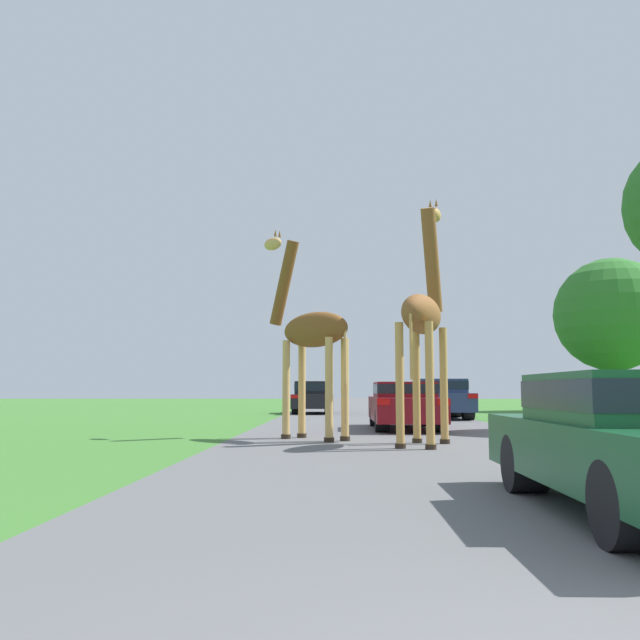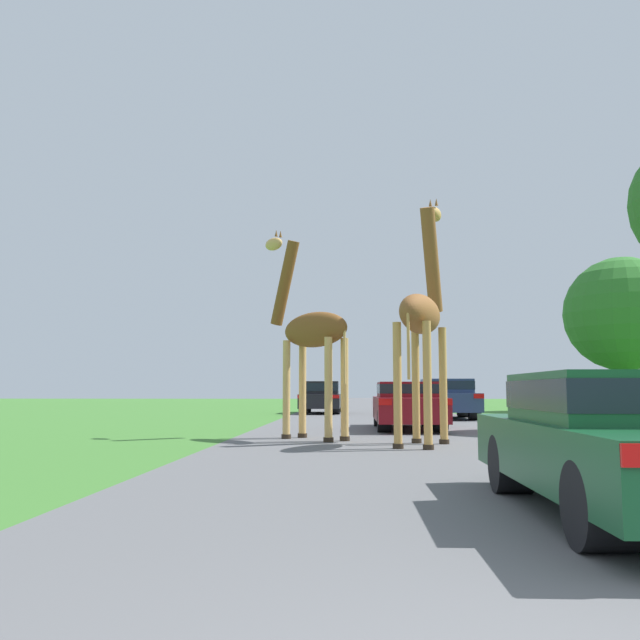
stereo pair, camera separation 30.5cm
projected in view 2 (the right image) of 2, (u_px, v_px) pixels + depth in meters
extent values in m
cube|color=#5B5B5E|center=(374.00, 413.00, 31.10)|extent=(7.29, 120.00, 0.00)
cylinder|color=tan|center=(286.00, 389.00, 14.99)|extent=(0.16, 0.16, 2.17)
cylinder|color=#2D2319|center=(286.00, 437.00, 14.89)|extent=(0.21, 0.21, 0.10)
cylinder|color=tan|center=(303.00, 389.00, 15.32)|extent=(0.16, 0.16, 2.17)
cylinder|color=#2D2319|center=(302.00, 436.00, 15.21)|extent=(0.21, 0.21, 0.10)
cylinder|color=tan|center=(328.00, 389.00, 14.02)|extent=(0.16, 0.16, 2.17)
cylinder|color=#2D2319|center=(328.00, 440.00, 13.92)|extent=(0.21, 0.21, 0.10)
cylinder|color=tan|center=(345.00, 389.00, 14.35)|extent=(0.16, 0.16, 2.17)
cylinder|color=#2D2319|center=(345.00, 439.00, 14.24)|extent=(0.21, 0.21, 0.10)
ellipsoid|color=brown|center=(315.00, 330.00, 14.80)|extent=(1.77, 1.73, 0.77)
cylinder|color=brown|center=(285.00, 283.00, 15.66)|extent=(0.82, 0.80, 1.96)
ellipsoid|color=tan|center=(274.00, 244.00, 16.07)|extent=(0.57, 0.56, 0.30)
cylinder|color=tan|center=(345.00, 355.00, 14.09)|extent=(0.06, 0.06, 1.19)
cone|color=brown|center=(276.00, 233.00, 15.92)|extent=(0.07, 0.07, 0.16)
cone|color=brown|center=(281.00, 234.00, 16.01)|extent=(0.07, 0.07, 0.16)
cylinder|color=tan|center=(416.00, 385.00, 13.77)|extent=(0.16, 0.16, 2.33)
cylinder|color=#2D2319|center=(417.00, 441.00, 13.65)|extent=(0.20, 0.20, 0.09)
cylinder|color=tan|center=(443.00, 385.00, 13.56)|extent=(0.16, 0.16, 2.33)
cylinder|color=#2D2319|center=(444.00, 442.00, 13.45)|extent=(0.20, 0.20, 0.09)
cylinder|color=tan|center=(397.00, 385.00, 12.49)|extent=(0.16, 0.16, 2.33)
cylinder|color=#2D2319|center=(398.00, 446.00, 12.37)|extent=(0.20, 0.20, 0.09)
cylinder|color=tan|center=(427.00, 385.00, 12.28)|extent=(0.16, 0.16, 2.33)
cylinder|color=#2D2319|center=(428.00, 447.00, 12.16)|extent=(0.20, 0.20, 0.09)
ellipsoid|color=brown|center=(420.00, 314.00, 13.17)|extent=(1.28, 2.09, 0.76)
cylinder|color=brown|center=(431.00, 260.00, 14.30)|extent=(0.60, 1.01, 2.20)
ellipsoid|color=tan|center=(435.00, 214.00, 14.83)|extent=(0.41, 0.61, 0.30)
cylinder|color=tan|center=(408.00, 344.00, 12.23)|extent=(0.05, 0.05, 1.28)
cone|color=brown|center=(430.00, 203.00, 14.72)|extent=(0.07, 0.07, 0.16)
cone|color=brown|center=(436.00, 202.00, 14.68)|extent=(0.07, 0.07, 0.16)
cube|color=#144C28|center=(635.00, 454.00, 5.79)|extent=(1.89, 4.30, 0.54)
cube|color=#144C28|center=(633.00, 397.00, 5.84)|extent=(1.70, 1.93, 0.43)
cube|color=#19232D|center=(633.00, 395.00, 5.84)|extent=(1.72, 1.95, 0.26)
cylinder|color=black|center=(511.00, 464.00, 7.08)|extent=(0.38, 0.60, 0.60)
cylinder|color=black|center=(601.00, 506.00, 4.52)|extent=(0.38, 0.60, 0.60)
cube|color=maroon|center=(408.00, 409.00, 18.59)|extent=(1.76, 4.78, 0.63)
cube|color=maroon|center=(407.00, 390.00, 18.65)|extent=(1.59, 2.15, 0.41)
cube|color=#19232D|center=(407.00, 389.00, 18.65)|extent=(1.61, 2.17, 0.25)
cube|color=red|center=(385.00, 402.00, 16.26)|extent=(0.32, 0.03, 0.15)
cube|color=red|center=(446.00, 402.00, 16.19)|extent=(0.32, 0.03, 0.15)
cylinder|color=black|center=(380.00, 417.00, 20.02)|extent=(0.35, 0.57, 0.57)
cylinder|color=black|center=(428.00, 417.00, 19.96)|extent=(0.35, 0.57, 0.57)
cylinder|color=black|center=(384.00, 421.00, 17.17)|extent=(0.35, 0.57, 0.57)
cylinder|color=black|center=(440.00, 421.00, 17.10)|extent=(0.35, 0.57, 0.57)
cube|color=black|center=(321.00, 401.00, 31.08)|extent=(1.80, 4.44, 0.62)
cube|color=black|center=(321.00, 388.00, 31.14)|extent=(1.62, 2.00, 0.58)
cube|color=#19232D|center=(321.00, 387.00, 31.15)|extent=(1.64, 2.02, 0.35)
cube|color=red|center=(301.00, 397.00, 28.92)|extent=(0.32, 0.03, 0.15)
cube|color=red|center=(336.00, 397.00, 28.85)|extent=(0.32, 0.03, 0.15)
cylinder|color=black|center=(307.00, 406.00, 32.41)|extent=(0.36, 0.61, 0.61)
cylinder|color=black|center=(337.00, 406.00, 32.34)|extent=(0.36, 0.61, 0.61)
cylinder|color=black|center=(303.00, 407.00, 29.77)|extent=(0.36, 0.61, 0.61)
cylinder|color=black|center=(336.00, 407.00, 29.70)|extent=(0.36, 0.61, 0.61)
cube|color=navy|center=(447.00, 402.00, 25.36)|extent=(1.96, 4.26, 0.67)
cube|color=navy|center=(447.00, 386.00, 25.42)|extent=(1.76, 1.92, 0.52)
cube|color=#19232D|center=(447.00, 385.00, 25.42)|extent=(1.78, 1.93, 0.31)
cube|color=red|center=(432.00, 396.00, 23.29)|extent=(0.35, 0.03, 0.16)
cube|color=red|center=(479.00, 396.00, 23.22)|extent=(0.35, 0.03, 0.16)
cylinder|color=black|center=(423.00, 409.00, 26.63)|extent=(0.39, 0.68, 0.68)
cylinder|color=black|center=(463.00, 409.00, 26.56)|extent=(0.39, 0.68, 0.68)
cylinder|color=black|center=(430.00, 410.00, 24.10)|extent=(0.39, 0.68, 0.68)
cylinder|color=black|center=(474.00, 411.00, 24.02)|extent=(0.39, 0.68, 0.68)
cube|color=#561914|center=(424.00, 401.00, 29.99)|extent=(1.82, 3.92, 0.61)
cube|color=#561914|center=(424.00, 389.00, 30.05)|extent=(1.64, 1.77, 0.54)
cube|color=#19232D|center=(424.00, 388.00, 30.06)|extent=(1.66, 1.78, 0.32)
cube|color=red|center=(411.00, 397.00, 28.09)|extent=(0.33, 0.03, 0.15)
cube|color=red|center=(447.00, 397.00, 28.02)|extent=(0.33, 0.03, 0.15)
cylinder|color=black|center=(405.00, 407.00, 31.17)|extent=(0.36, 0.60, 0.60)
cylinder|color=black|center=(437.00, 407.00, 31.10)|extent=(0.36, 0.60, 0.60)
cylinder|color=black|center=(410.00, 408.00, 28.83)|extent=(0.36, 0.60, 0.60)
cylinder|color=black|center=(444.00, 408.00, 28.76)|extent=(0.36, 0.60, 0.60)
cylinder|color=#4C3828|center=(625.00, 371.00, 33.44)|extent=(0.57, 0.57, 4.00)
sphere|color=#2D7028|center=(623.00, 314.00, 33.73)|extent=(5.69, 5.69, 5.69)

